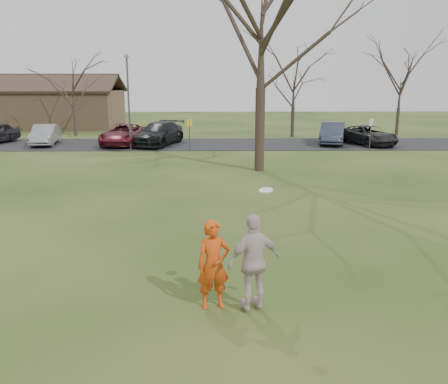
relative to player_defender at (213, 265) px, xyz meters
The scene contains 15 objects.
ground 0.98m from the player_defender, ahead, with size 120.00×120.00×0.00m, color #1E380F.
parking_strip 25.06m from the player_defender, 89.36° to the left, with size 62.00×6.50×0.04m, color black.
player_defender is the anchor object (origin of this frame).
car_1 27.74m from the player_defender, 116.20° to the left, with size 1.50×4.32×1.42m, color gray.
car_2 25.57m from the player_defender, 104.93° to the left, with size 2.44×5.29×1.47m, color maroon.
car_3 24.97m from the player_defender, 99.36° to the left, with size 2.24×5.51×1.60m, color black.
car_5 26.43m from the player_defender, 71.27° to the left, with size 1.63×4.68×1.54m, color #303848.
car_6 26.90m from the player_defender, 65.97° to the left, with size 2.23×4.85×1.35m, color black.
catching_play 0.85m from the player_defender, 11.36° to the right, with size 1.26×0.91×2.52m.
building 42.86m from the player_defender, 117.40° to the left, with size 20.60×8.50×5.14m.
lamp_post 23.45m from the player_defender, 104.24° to the left, with size 0.34×0.34×6.27m.
sign_yellow 22.12m from the player_defender, 94.46° to the left, with size 0.35×0.35×2.08m.
sign_white 24.33m from the player_defender, 65.00° to the left, with size 0.35×0.35×2.08m.
big_tree 16.38m from the player_defender, 81.38° to the left, with size 9.00×9.00×14.00m, color #352821, non-canonical shape.
small_tree_row 30.60m from the player_defender, 81.19° to the left, with size 55.00×5.90×8.50m.
Camera 1 is at (-0.20, -9.07, 4.65)m, focal length 37.72 mm.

